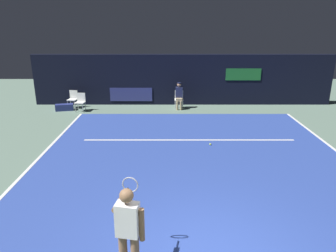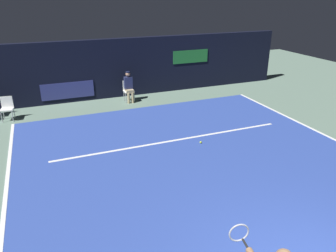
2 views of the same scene
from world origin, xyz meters
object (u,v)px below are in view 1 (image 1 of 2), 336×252
(line_judge_on_chair, at_px, (180,95))
(courtside_chair_far, at_px, (82,101))
(tennis_player, at_px, (130,230))
(tennis_ball, at_px, (211,144))
(equipment_bag, at_px, (66,107))
(courtside_chair_near, at_px, (74,98))

(line_judge_on_chair, relative_size, courtside_chair_far, 1.50)
(line_judge_on_chair, distance_m, courtside_chair_far, 4.83)
(tennis_player, xyz_separation_m, line_judge_on_chair, (1.18, 11.07, -0.30))
(tennis_ball, bearing_deg, equipment_bag, 144.77)
(courtside_chair_near, bearing_deg, equipment_bag, -119.26)
(courtside_chair_far, height_order, tennis_ball, courtside_chair_far)
(line_judge_on_chair, height_order, tennis_ball, line_judge_on_chair)
(tennis_player, relative_size, tennis_ball, 25.44)
(courtside_chair_near, height_order, courtside_chair_far, same)
(courtside_chair_near, bearing_deg, courtside_chair_far, -48.21)
(courtside_chair_near, distance_m, equipment_bag, 0.69)
(line_judge_on_chair, xyz_separation_m, tennis_ball, (0.94, -5.00, -0.64))
(courtside_chair_near, height_order, tennis_ball, courtside_chair_near)
(courtside_chair_near, relative_size, tennis_ball, 12.94)
(tennis_player, bearing_deg, line_judge_on_chair, 83.94)
(tennis_player, xyz_separation_m, equipment_bag, (-4.48, 10.73, -0.83))
(tennis_player, xyz_separation_m, courtside_chair_near, (-4.18, 11.25, -0.49))
(courtside_chair_near, relative_size, courtside_chair_far, 1.00)
(tennis_ball, relative_size, equipment_bag, 0.08)
(tennis_player, height_order, courtside_chair_near, tennis_player)
(equipment_bag, bearing_deg, courtside_chair_far, -18.55)
(line_judge_on_chair, relative_size, equipment_bag, 1.57)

